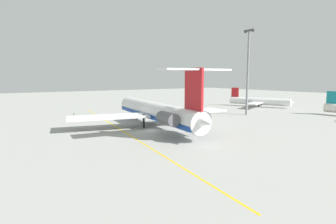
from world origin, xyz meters
TOP-DOWN VIEW (x-y plane):
  - ground at (0.00, 0.00)m, footprint 388.32×388.32m
  - main_jetliner at (-3.50, 3.95)m, footprint 48.57×42.99m
  - airliner_far_left at (-19.76, 65.10)m, footprint 25.11×25.32m
  - ground_crew_near_nose at (-28.04, 29.01)m, footprint 0.36×0.29m
  - ground_crew_near_tail at (-28.97, -9.78)m, footprint 0.34×0.34m
  - safety_cone_nose at (-31.43, -8.35)m, footprint 0.40×0.40m
  - safety_cone_wingtip at (-28.92, 24.38)m, footprint 0.40×0.40m
  - taxiway_centreline at (-4.85, -5.38)m, footprint 89.93×13.11m
  - light_mast at (-6.30, 40.41)m, footprint 4.00×0.70m

SIDE VIEW (x-z plane):
  - ground at x=0.00m, z-range 0.00..0.00m
  - taxiway_centreline at x=-4.85m, z-range 0.00..0.01m
  - safety_cone_nose at x=-31.43m, z-range 0.00..0.55m
  - safety_cone_wingtip at x=-28.92m, z-range 0.00..0.55m
  - ground_crew_near_nose at x=-28.04m, z-range 0.23..1.94m
  - ground_crew_near_tail at x=-28.97m, z-range 0.23..1.99m
  - airliner_far_left at x=-19.76m, z-range -1.62..6.25m
  - main_jetliner at x=-3.50m, z-range -3.22..10.93m
  - light_mast at x=-6.30m, z-range 1.23..28.84m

